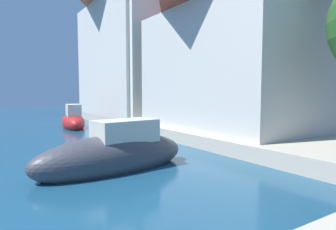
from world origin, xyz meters
name	(u,v)px	position (x,y,z in m)	size (l,w,h in m)	color
moored_boat_4	(115,154)	(6.21, 3.49, 0.43)	(4.67, 1.90, 1.66)	#3F3F47
moored_boat_5	(73,121)	(7.81, 13.76, 0.41)	(1.78, 3.71, 1.67)	#B21E1E
waterfront_building_main	(232,59)	(13.00, 5.91, 3.67)	(5.57, 8.28, 6.25)	beige
waterfront_building_annex	(139,52)	(13.00, 15.28, 5.02)	(5.94, 10.00, 8.94)	silver
waterfront_building_far	(138,52)	(13.00, 15.45, 5.01)	(6.37, 9.64, 8.90)	beige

